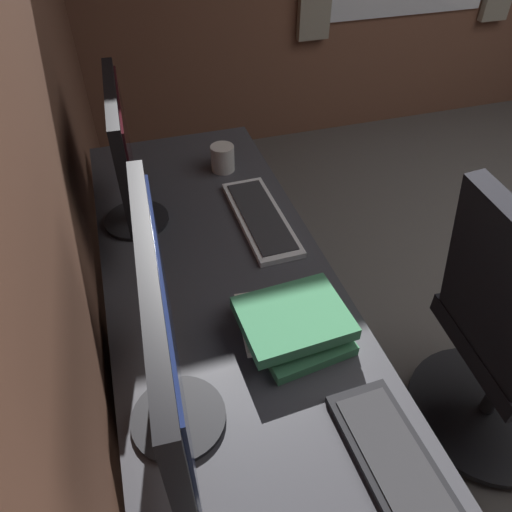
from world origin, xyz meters
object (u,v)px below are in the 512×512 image
Objects in this scene: drawer_pedestal at (231,407)px; office_chair at (506,346)px; keyboard_spare at (261,217)px; book_stack_near at (293,322)px; monitor_primary at (164,341)px; coffee_mug at (222,158)px; keyboard_main at (406,481)px; monitor_secondary at (124,153)px.

office_chair reaches higher than drawer_pedestal.
book_stack_near is at bearing 172.21° from keyboard_spare.
monitor_primary is 0.60× the size of office_chair.
drawer_pedestal is 0.87m from office_chair.
coffee_mug reaches higher than keyboard_spare.
monitor_primary is 1.37× the size of keyboard_main.
coffee_mug is at bearing -56.66° from monitor_secondary.
keyboard_main is 0.86m from keyboard_spare.
keyboard_spare is 1.61× the size of book_stack_near.
monitor_secondary reaches higher than book_stack_near.
monitor_primary is at bearing 160.55° from coffee_mug.
drawer_pedestal is at bearing -35.84° from monitor_primary.
monitor_primary is 0.75m from keyboard_spare.
office_chair is (0.10, -1.02, -0.54)m from monitor_primary.
book_stack_near is at bearing 86.56° from office_chair.
keyboard_main is at bearing -177.30° from coffee_mug.
book_stack_near is 0.79m from coffee_mug.
coffee_mug is (0.78, -0.02, 0.01)m from book_stack_near.
keyboard_spare is 0.33m from coffee_mug.
book_stack_near is at bearing 10.99° from keyboard_main.
drawer_pedestal is at bearing 166.41° from coffee_mug.
monitor_secondary is 0.45m from keyboard_spare.
book_stack_near is (0.15, -0.31, -0.22)m from monitor_primary.
book_stack_near is at bearing -151.21° from monitor_secondary.
drawer_pedestal is 0.85m from coffee_mug.
office_chair is (0.36, -0.63, -0.28)m from keyboard_main.
keyboard_main reaches higher than drawer_pedestal.
book_stack_near is (-0.07, -0.15, 0.42)m from drawer_pedestal.
monitor_secondary reaches higher than office_chair.
monitor_secondary reaches higher than drawer_pedestal.
keyboard_main is 1.19m from coffee_mug.
office_chair reaches higher than book_stack_near.
office_chair is at bearing -127.59° from keyboard_spare.
office_chair is at bearing -93.44° from book_stack_near.
book_stack_near reaches higher than drawer_pedestal.
monitor_primary is 0.53m from keyboard_main.
monitor_secondary is at bearing 21.85° from keyboard_main.
monitor_secondary is (0.50, 0.16, 0.63)m from drawer_pedestal.
keyboard_main is at bearing -158.15° from monitor_secondary.
office_chair is at bearing -60.00° from keyboard_main.
monitor_secondary is at bearing 0.35° from monitor_primary.
coffee_mug is 0.13× the size of office_chair.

